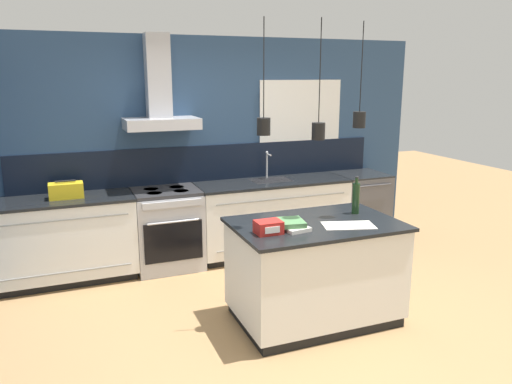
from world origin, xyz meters
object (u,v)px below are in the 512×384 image
at_px(dishwasher, 359,207).
at_px(bottle_on_island, 356,198).
at_px(oven_range, 168,229).
at_px(yellow_toolbox, 66,190).
at_px(red_supply_box, 268,227).
at_px(book_stack, 291,225).

xyz_separation_m(dishwasher, bottle_on_island, (-1.11, -1.61, 0.60)).
xyz_separation_m(oven_range, yellow_toolbox, (-1.04, 0.00, 0.54)).
xyz_separation_m(dishwasher, red_supply_box, (-2.10, -1.87, 0.51)).
xyz_separation_m(oven_range, red_supply_box, (0.45, -1.86, 0.51)).
relative_size(dishwasher, red_supply_box, 4.28).
height_order(dishwasher, book_stack, book_stack).
distance_m(oven_range, yellow_toolbox, 1.17).
bearing_deg(yellow_toolbox, red_supply_box, -51.41).
height_order(oven_range, red_supply_box, red_supply_box).
distance_m(dishwasher, bottle_on_island, 2.05).
bearing_deg(yellow_toolbox, bottle_on_island, -33.10).
height_order(oven_range, yellow_toolbox, yellow_toolbox).
bearing_deg(oven_range, dishwasher, 0.09).
bearing_deg(dishwasher, book_stack, -135.69).
bearing_deg(dishwasher, oven_range, -179.91).
bearing_deg(dishwasher, red_supply_box, -138.28).
height_order(oven_range, dishwasher, same).
bearing_deg(bottle_on_island, yellow_toolbox, 146.90).
distance_m(dishwasher, book_stack, 2.65).
distance_m(dishwasher, red_supply_box, 2.85).
relative_size(dishwasher, bottle_on_island, 2.60).
height_order(dishwasher, bottle_on_island, bottle_on_island).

